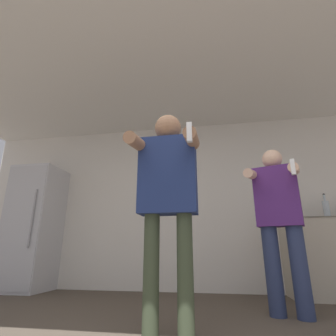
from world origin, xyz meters
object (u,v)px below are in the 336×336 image
refrigerator (33,227)px  person_man_side (279,217)px  bottle_dark_rum (326,209)px  bottle_red_label (296,213)px  person_woman_foreground (168,188)px  bottle_tall_gin (287,213)px

refrigerator → person_man_side: 3.50m
bottle_dark_rum → person_man_side: 1.40m
refrigerator → bottle_dark_rum: bearing=1.2°
bottle_red_label → person_woman_foreground: size_ratio=0.14×
bottle_dark_rum → refrigerator: bearing=-178.8°
bottle_red_label → person_woman_foreground: 2.29m
bottle_dark_rum → person_man_side: bearing=-128.1°
person_man_side → bottle_red_label: bearing=66.7°
person_woman_foreground → person_man_side: person_woman_foreground is taller
bottle_tall_gin → person_woman_foreground: (-1.32, -1.79, -0.01)m
refrigerator → bottle_dark_rum: refrigerator is taller
refrigerator → bottle_tall_gin: 3.71m
bottle_tall_gin → person_woman_foreground: 2.22m
refrigerator → person_woman_foreground: 2.94m
bottle_tall_gin → bottle_red_label: 0.12m
bottle_tall_gin → person_man_side: (-0.35, -1.09, -0.17)m
bottle_tall_gin → person_woman_foreground: person_woman_foreground is taller
bottle_red_label → person_man_side: (-0.47, -1.09, -0.17)m
bottle_tall_gin → person_woman_foreground: bearing=-126.4°
refrigerator → bottle_red_label: 3.83m
bottle_red_label → refrigerator: bearing=-178.7°
bottle_red_label → bottle_dark_rum: bottle_dark_rum is taller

